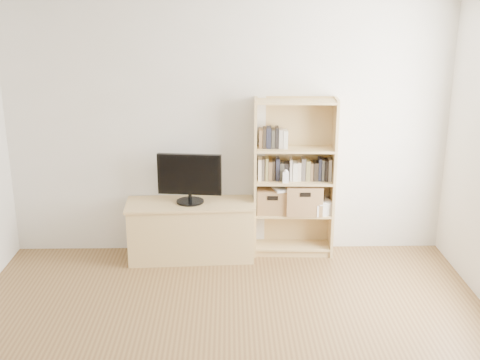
{
  "coord_description": "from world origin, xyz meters",
  "views": [
    {
      "loc": [
        0.0,
        -3.49,
        2.63
      ],
      "look_at": [
        0.11,
        1.9,
        0.95
      ],
      "focal_mm": 45.0,
      "sensor_mm": 36.0,
      "label": 1
    }
  ],
  "objects_px": {
    "bookshelf": "(294,178)",
    "laptop": "(288,188)",
    "basket_left": "(272,200)",
    "tv_stand": "(191,231)",
    "television": "(190,178)",
    "baby_monitor": "(286,177)",
    "basket_right": "(303,198)"
  },
  "relations": [
    {
      "from": "bookshelf",
      "to": "television",
      "type": "height_order",
      "value": "bookshelf"
    },
    {
      "from": "laptop",
      "to": "basket_left",
      "type": "bearing_deg",
      "value": 158.65
    },
    {
      "from": "tv_stand",
      "to": "laptop",
      "type": "relative_size",
      "value": 4.13
    },
    {
      "from": "tv_stand",
      "to": "television",
      "type": "distance_m",
      "value": 0.57
    },
    {
      "from": "baby_monitor",
      "to": "laptop",
      "type": "xyz_separation_m",
      "value": [
        0.03,
        0.07,
        -0.14
      ]
    },
    {
      "from": "tv_stand",
      "to": "bookshelf",
      "type": "distance_m",
      "value": 1.19
    },
    {
      "from": "baby_monitor",
      "to": "laptop",
      "type": "bearing_deg",
      "value": 65.56
    },
    {
      "from": "tv_stand",
      "to": "television",
      "type": "height_order",
      "value": "television"
    },
    {
      "from": "baby_monitor",
      "to": "laptop",
      "type": "relative_size",
      "value": 0.38
    },
    {
      "from": "baby_monitor",
      "to": "basket_left",
      "type": "height_order",
      "value": "baby_monitor"
    },
    {
      "from": "tv_stand",
      "to": "television",
      "type": "relative_size",
      "value": 1.95
    },
    {
      "from": "tv_stand",
      "to": "basket_left",
      "type": "height_order",
      "value": "basket_left"
    },
    {
      "from": "tv_stand",
      "to": "baby_monitor",
      "type": "bearing_deg",
      "value": -3.01
    },
    {
      "from": "television",
      "to": "basket_right",
      "type": "bearing_deg",
      "value": 10.95
    },
    {
      "from": "basket_left",
      "to": "laptop",
      "type": "relative_size",
      "value": 1.02
    },
    {
      "from": "bookshelf",
      "to": "basket_right",
      "type": "xyz_separation_m",
      "value": [
        0.1,
        -0.01,
        -0.21
      ]
    },
    {
      "from": "basket_left",
      "to": "laptop",
      "type": "distance_m",
      "value": 0.21
    },
    {
      "from": "baby_monitor",
      "to": "bookshelf",
      "type": "bearing_deg",
      "value": 43.19
    },
    {
      "from": "bookshelf",
      "to": "basket_right",
      "type": "relative_size",
      "value": 4.48
    },
    {
      "from": "television",
      "to": "basket_left",
      "type": "distance_m",
      "value": 0.89
    },
    {
      "from": "bookshelf",
      "to": "basket_left",
      "type": "height_order",
      "value": "bookshelf"
    },
    {
      "from": "basket_left",
      "to": "tv_stand",
      "type": "bearing_deg",
      "value": -170.5
    },
    {
      "from": "bookshelf",
      "to": "television",
      "type": "bearing_deg",
      "value": -172.82
    },
    {
      "from": "bookshelf",
      "to": "laptop",
      "type": "relative_size",
      "value": 5.4
    },
    {
      "from": "television",
      "to": "laptop",
      "type": "height_order",
      "value": "television"
    },
    {
      "from": "tv_stand",
      "to": "laptop",
      "type": "bearing_deg",
      "value": 1.22
    },
    {
      "from": "television",
      "to": "basket_left",
      "type": "bearing_deg",
      "value": 13.33
    },
    {
      "from": "television",
      "to": "baby_monitor",
      "type": "relative_size",
      "value": 5.63
    },
    {
      "from": "television",
      "to": "baby_monitor",
      "type": "bearing_deg",
      "value": 7.08
    },
    {
      "from": "television",
      "to": "basket_left",
      "type": "relative_size",
      "value": 2.08
    },
    {
      "from": "bookshelf",
      "to": "television",
      "type": "relative_size",
      "value": 2.55
    },
    {
      "from": "basket_right",
      "to": "laptop",
      "type": "relative_size",
      "value": 1.21
    }
  ]
}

